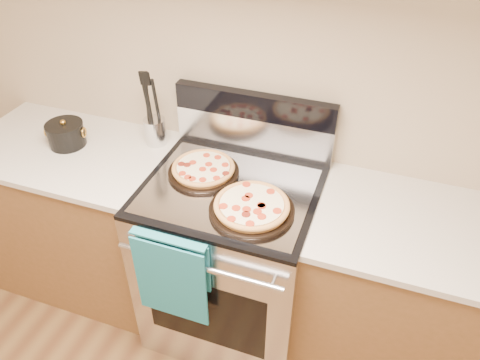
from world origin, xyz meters
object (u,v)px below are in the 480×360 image
(range_body, at_px, (232,261))
(pepperoni_pizza_back, at_px, (203,169))
(saucepan, at_px, (66,135))
(pepperoni_pizza_front, at_px, (252,207))
(utensil_crock, at_px, (155,131))

(range_body, xyz_separation_m, pepperoni_pizza_back, (-0.15, 0.04, 0.50))
(saucepan, bearing_deg, pepperoni_pizza_front, -10.42)
(pepperoni_pizza_back, relative_size, utensil_crock, 2.37)
(pepperoni_pizza_back, bearing_deg, pepperoni_pizza_front, -31.32)
(utensil_crock, bearing_deg, range_body, -24.72)
(pepperoni_pizza_back, distance_m, pepperoni_pizza_front, 0.34)
(saucepan, bearing_deg, utensil_crock, 21.91)
(saucepan, bearing_deg, range_body, -3.75)
(range_body, distance_m, saucepan, 1.02)
(utensil_crock, bearing_deg, saucepan, -158.09)
(pepperoni_pizza_front, height_order, saucepan, saucepan)
(range_body, xyz_separation_m, utensil_crock, (-0.48, 0.22, 0.53))
(range_body, height_order, utensil_crock, utensil_crock)
(range_body, distance_m, pepperoni_pizza_front, 0.53)
(range_body, bearing_deg, pepperoni_pizza_front, -43.32)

